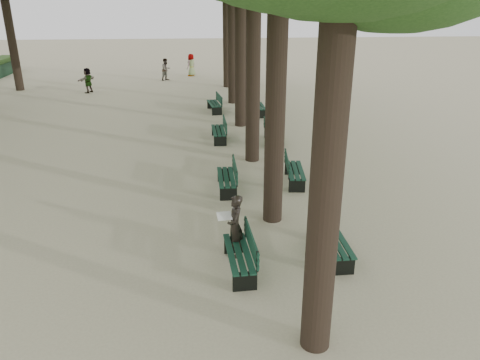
{
  "coord_description": "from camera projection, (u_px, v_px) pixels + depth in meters",
  "views": [
    {
      "loc": [
        -0.41,
        -8.54,
        5.82
      ],
      "look_at": [
        0.6,
        3.0,
        1.2
      ],
      "focal_mm": 35.0,
      "sensor_mm": 36.0,
      "label": 1
    }
  ],
  "objects": [
    {
      "name": "pedestrian_b",
      "position": [
        255.0,
        74.0,
        31.77
      ],
      "size": [
        0.34,
        1.01,
        1.54
      ],
      "primitive_type": "imported",
      "rotation": [
        0.0,
        0.0,
        4.74
      ],
      "color": "#262628",
      "rests_on": "ground"
    },
    {
      "name": "bench_right_2",
      "position": [
        274.0,
        136.0,
        19.55
      ],
      "size": [
        0.62,
        1.81,
        0.92
      ],
      "color": "black",
      "rests_on": "ground"
    },
    {
      "name": "bench_left_0",
      "position": [
        239.0,
        260.0,
        10.48
      ],
      "size": [
        0.67,
        1.83,
        0.92
      ],
      "color": "black",
      "rests_on": "ground"
    },
    {
      "name": "bench_right_0",
      "position": [
        333.0,
        246.0,
        11.04
      ],
      "size": [
        0.59,
        1.81,
        0.92
      ],
      "color": "black",
      "rests_on": "ground"
    },
    {
      "name": "bench_left_1",
      "position": [
        227.0,
        182.0,
        14.79
      ],
      "size": [
        0.57,
        1.8,
        0.92
      ],
      "color": "black",
      "rests_on": "ground"
    },
    {
      "name": "pedestrian_a",
      "position": [
        166.0,
        69.0,
        33.54
      ],
      "size": [
        0.74,
        0.75,
        1.54
      ],
      "primitive_type": "imported",
      "rotation": [
        0.0,
        0.0,
        0.8
      ],
      "color": "#262628",
      "rests_on": "ground"
    },
    {
      "name": "bench_right_1",
      "position": [
        295.0,
        175.0,
        15.36
      ],
      "size": [
        0.74,
        1.85,
        0.92
      ],
      "color": "black",
      "rests_on": "ground"
    },
    {
      "name": "bench_left_2",
      "position": [
        219.0,
        134.0,
        19.84
      ],
      "size": [
        0.61,
        1.81,
        0.92
      ],
      "color": "black",
      "rests_on": "ground"
    },
    {
      "name": "bench_left_3",
      "position": [
        214.0,
        107.0,
        24.69
      ],
      "size": [
        0.8,
        1.86,
        0.92
      ],
      "color": "black",
      "rests_on": "ground"
    },
    {
      "name": "pedestrian_c",
      "position": [
        338.0,
        79.0,
        29.62
      ],
      "size": [
        0.84,
        0.92,
        1.59
      ],
      "primitive_type": "imported",
      "rotation": [
        0.0,
        0.0,
        2.25
      ],
      "color": "#262628",
      "rests_on": "ground"
    },
    {
      "name": "bench_right_3",
      "position": [
        259.0,
        109.0,
        24.11
      ],
      "size": [
        0.6,
        1.81,
        0.92
      ],
      "color": "black",
      "rests_on": "ground"
    },
    {
      "name": "ground",
      "position": [
        225.0,
        284.0,
        10.09
      ],
      "size": [
        120.0,
        120.0,
        0.0
      ],
      "primitive_type": "plane",
      "color": "#B5AD89",
      "rests_on": "ground"
    },
    {
      "name": "pedestrian_d",
      "position": [
        191.0,
        65.0,
        35.31
      ],
      "size": [
        0.76,
        0.83,
        1.64
      ],
      "primitive_type": "imported",
      "rotation": [
        0.0,
        0.0,
        4.03
      ],
      "color": "#262628",
      "rests_on": "ground"
    },
    {
      "name": "pedestrian_e",
      "position": [
        88.0,
        80.0,
        29.32
      ],
      "size": [
        0.96,
        1.4,
        1.54
      ],
      "primitive_type": "imported",
      "rotation": [
        0.0,
        0.0,
        4.21
      ],
      "color": "#262628",
      "rests_on": "ground"
    },
    {
      "name": "man_with_map",
      "position": [
        235.0,
        226.0,
        10.92
      ],
      "size": [
        0.61,
        0.64,
        1.54
      ],
      "color": "black",
      "rests_on": "ground"
    }
  ]
}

